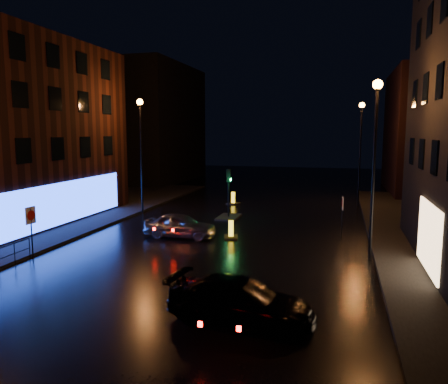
{
  "coord_description": "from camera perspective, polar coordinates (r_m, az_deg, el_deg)",
  "views": [
    {
      "loc": [
        6.31,
        -15.27,
        6.03
      ],
      "look_at": [
        0.27,
        7.28,
        2.8
      ],
      "focal_mm": 35.0,
      "sensor_mm": 36.0,
      "label": 1
    }
  ],
  "objects": [
    {
      "name": "building_far_right",
      "position": [
        48.06,
        25.63,
        7.08
      ],
      "size": [
        8.0,
        14.0,
        12.0
      ],
      "primitive_type": "cube",
      "color": "black",
      "rests_on": "ground"
    },
    {
      "name": "traffic_signal",
      "position": [
        30.72,
        0.6,
        -2.49
      ],
      "size": [
        1.4,
        2.4,
        3.45
      ],
      "color": "black",
      "rests_on": "ground"
    },
    {
      "name": "dark_sedan",
      "position": [
        14.31,
        2.2,
        -14.03
      ],
      "size": [
        4.98,
        2.5,
        1.39
      ],
      "primitive_type": "imported",
      "rotation": [
        0.0,
        0.0,
        1.45
      ],
      "color": "black",
      "rests_on": "ground"
    },
    {
      "name": "street_lamp_rnear",
      "position": [
        21.33,
        19.12,
        6.19
      ],
      "size": [
        0.44,
        0.44,
        8.37
      ],
      "color": "black",
      "rests_on": "ground"
    },
    {
      "name": "street_lamp_lfar",
      "position": [
        32.49,
        -10.82,
        6.91
      ],
      "size": [
        0.44,
        0.44,
        8.37
      ],
      "color": "black",
      "rests_on": "ground"
    },
    {
      "name": "silver_hatchback",
      "position": [
        25.21,
        -5.73,
        -4.36
      ],
      "size": [
        4.15,
        1.71,
        1.41
      ],
      "primitive_type": "imported",
      "rotation": [
        0.0,
        0.0,
        1.58
      ],
      "color": "#A6A8AE",
      "rests_on": "ground"
    },
    {
      "name": "road_sign_right",
      "position": [
        26.13,
        15.21,
        -1.84
      ],
      "size": [
        0.1,
        0.57,
        2.33
      ],
      "rotation": [
        0.0,
        0.0,
        3.21
      ],
      "color": "black",
      "rests_on": "ground"
    },
    {
      "name": "bollard_far",
      "position": [
        36.7,
        1.2,
        -1.23
      ],
      "size": [
        1.08,
        1.33,
        1.01
      ],
      "rotation": [
        0.0,
        0.0,
        -0.31
      ],
      "color": "black",
      "rests_on": "ground"
    },
    {
      "name": "road_sign_left",
      "position": [
        22.81,
        -23.91,
        -3.33
      ],
      "size": [
        0.11,
        0.6,
        2.49
      ],
      "rotation": [
        0.0,
        0.0,
        -0.08
      ],
      "color": "black",
      "rests_on": "ground"
    },
    {
      "name": "bollard_near",
      "position": [
        25.1,
        0.92,
        -5.51
      ],
      "size": [
        1.04,
        1.31,
        1.01
      ],
      "rotation": [
        0.0,
        0.0,
        0.26
      ],
      "color": "black",
      "rests_on": "ground"
    },
    {
      "name": "pavement_left",
      "position": [
        31.45,
        -25.67,
        -3.83
      ],
      "size": [
        12.0,
        44.0,
        0.15
      ],
      "primitive_type": "cube",
      "color": "black",
      "rests_on": "ground"
    },
    {
      "name": "ground",
      "position": [
        17.59,
        -7.16,
        -12.24
      ],
      "size": [
        120.0,
        120.0,
        0.0
      ],
      "primitive_type": "plane",
      "color": "black",
      "rests_on": "ground"
    },
    {
      "name": "building_far_left",
      "position": [
        55.0,
        -9.04,
        8.79
      ],
      "size": [
        8.0,
        16.0,
        14.0
      ],
      "primitive_type": "cube",
      "color": "black",
      "rests_on": "ground"
    },
    {
      "name": "street_lamp_rfar",
      "position": [
        37.3,
        17.41,
        6.8
      ],
      "size": [
        0.44,
        0.44,
        8.37
      ],
      "color": "black",
      "rests_on": "ground"
    }
  ]
}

